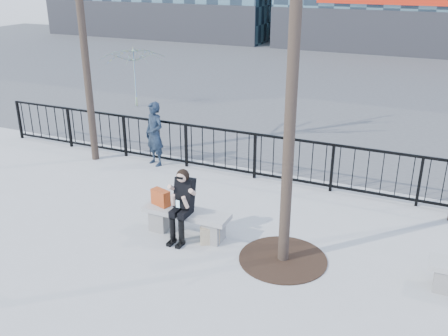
% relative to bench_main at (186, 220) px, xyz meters
% --- Properties ---
extents(ground, '(120.00, 120.00, 0.00)m').
position_rel_bench_main_xyz_m(ground, '(0.00, 0.00, -0.30)').
color(ground, '#A4A39E').
rests_on(ground, ground).
extents(street_surface, '(60.00, 23.00, 0.01)m').
position_rel_bench_main_xyz_m(street_surface, '(0.00, 15.00, -0.30)').
color(street_surface, '#474747').
rests_on(street_surface, ground).
extents(railing, '(14.00, 0.06, 1.10)m').
position_rel_bench_main_xyz_m(railing, '(0.00, 3.00, 0.25)').
color(railing, black).
rests_on(railing, ground).
extents(tree_grate, '(1.50, 1.50, 0.02)m').
position_rel_bench_main_xyz_m(tree_grate, '(1.90, -0.10, -0.29)').
color(tree_grate, black).
rests_on(tree_grate, ground).
extents(bench_main, '(1.65, 0.46, 0.49)m').
position_rel_bench_main_xyz_m(bench_main, '(0.00, 0.00, 0.00)').
color(bench_main, slate).
rests_on(bench_main, ground).
extents(seated_woman, '(0.50, 0.64, 1.34)m').
position_rel_bench_main_xyz_m(seated_woman, '(0.00, -0.16, 0.37)').
color(seated_woman, black).
rests_on(seated_woman, ground).
extents(handbag, '(0.40, 0.27, 0.30)m').
position_rel_bench_main_xyz_m(handbag, '(-0.54, 0.02, 0.34)').
color(handbag, '#AF3E15').
rests_on(handbag, bench_main).
extents(shopping_bag, '(0.36, 0.28, 0.33)m').
position_rel_bench_main_xyz_m(shopping_bag, '(0.54, -0.13, -0.14)').
color(shopping_bag, beige).
rests_on(shopping_bag, ground).
extents(standing_man, '(0.69, 0.57, 1.60)m').
position_rel_bench_main_xyz_m(standing_man, '(-2.36, 2.80, 0.50)').
color(standing_man, black).
rests_on(standing_man, ground).
extents(vendor_umbrella, '(2.53, 2.57, 2.08)m').
position_rel_bench_main_xyz_m(vendor_umbrella, '(-5.91, 7.26, 0.74)').
color(vendor_umbrella, '#C7D02E').
rests_on(vendor_umbrella, ground).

